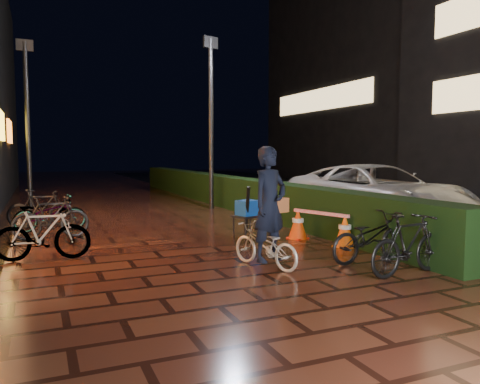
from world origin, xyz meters
name	(u,v)px	position (x,y,z in m)	size (l,w,h in m)	color
ground	(215,269)	(0.00, 0.00, 0.00)	(80.00, 80.00, 0.00)	#381911
asphalt_road	(420,207)	(9.00, 5.00, 0.00)	(11.00, 60.00, 0.01)	black
hedge	(225,191)	(3.30, 8.00, 0.50)	(0.70, 20.00, 1.00)	black
van	(376,193)	(5.62, 3.11, 0.74)	(2.44, 5.30, 1.47)	silver
lamp_post_hedge	(211,115)	(2.60, 7.37, 2.96)	(0.51, 0.21, 5.37)	black
lamp_post_sf	(27,116)	(-2.72, 9.87, 2.93)	(0.51, 0.14, 5.33)	black
cyclist	(268,223)	(0.77, -0.25, 0.70)	(0.88, 1.39, 1.88)	silver
traffic_barrier	(320,227)	(2.66, 1.17, 0.31)	(0.81, 1.54, 0.63)	#FF640D
cart_assembly	(248,210)	(1.63, 2.40, 0.57)	(0.70, 0.75, 1.10)	black
parked_bikes_storefront	(46,217)	(-2.32, 3.91, 0.44)	(1.76, 4.35, 0.91)	black
parked_bikes_hedge	(386,240)	(2.48, -0.95, 0.43)	(1.61, 1.56, 0.91)	black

